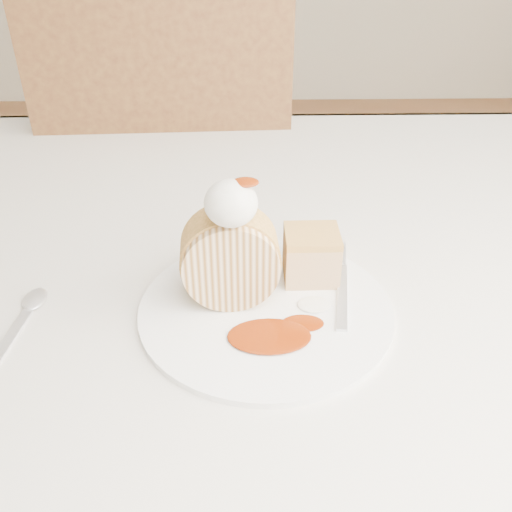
{
  "coord_description": "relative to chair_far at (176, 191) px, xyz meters",
  "views": [
    {
      "loc": [
        -0.03,
        -0.43,
        1.14
      ],
      "look_at": [
        -0.02,
        0.06,
        0.81
      ],
      "focal_mm": 40.0,
      "sensor_mm": 36.0,
      "label": 1
    }
  ],
  "objects": [
    {
      "name": "caramel_pool",
      "position": [
        0.18,
        -0.7,
        0.2
      ],
      "size": [
        0.08,
        0.06,
        0.0
      ],
      "primitive_type": null,
      "rotation": [
        0.0,
        0.0,
        0.01
      ],
      "color": "#722104",
      "rests_on": "plate"
    },
    {
      "name": "spoon",
      "position": [
        -0.08,
        -0.7,
        0.19
      ],
      "size": [
        0.04,
        0.15,
        0.0
      ],
      "primitive_type": "cube",
      "rotation": [
        0.0,
        0.0,
        -0.1
      ],
      "color": "silver",
      "rests_on": "table"
    },
    {
      "name": "plate",
      "position": [
        0.17,
        -0.65,
        0.19
      ],
      "size": [
        0.27,
        0.27,
        0.01
      ],
      "primitive_type": "cylinder",
      "rotation": [
        0.0,
        0.0,
        0.01
      ],
      "color": "white",
      "rests_on": "table"
    },
    {
      "name": "table",
      "position": [
        0.18,
        -0.5,
        0.1
      ],
      "size": [
        1.4,
        0.9,
        0.75
      ],
      "color": "beige",
      "rests_on": "ground"
    },
    {
      "name": "roulade_slice",
      "position": [
        0.14,
        -0.63,
        0.25
      ],
      "size": [
        0.1,
        0.06,
        0.1
      ],
      "primitive_type": "cylinder",
      "rotation": [
        1.57,
        0.0,
        0.06
      ],
      "color": "beige",
      "rests_on": "plate"
    },
    {
      "name": "whipped_cream",
      "position": [
        0.14,
        -0.65,
        0.32
      ],
      "size": [
        0.05,
        0.05,
        0.05
      ],
      "primitive_type": "ellipsoid",
      "color": "white",
      "rests_on": "roulade_slice"
    },
    {
      "name": "caramel_drizzle",
      "position": [
        0.15,
        -0.64,
        0.34
      ],
      "size": [
        0.03,
        0.02,
        0.01
      ],
      "primitive_type": "ellipsoid",
      "color": "#722104",
      "rests_on": "whipped_cream"
    },
    {
      "name": "fork",
      "position": [
        0.26,
        -0.64,
        0.2
      ],
      "size": [
        0.05,
        0.16,
        0.0
      ],
      "primitive_type": "cube",
      "rotation": [
        0.0,
        0.0,
        -0.15
      ],
      "color": "silver",
      "rests_on": "plate"
    },
    {
      "name": "chair_far",
      "position": [
        0.0,
        0.0,
        0.0
      ],
      "size": [
        0.48,
        0.48,
        0.98
      ],
      "rotation": [
        0.0,
        0.0,
        3.19
      ],
      "color": "brown",
      "rests_on": "ground"
    },
    {
      "name": "cake_chunk",
      "position": [
        0.23,
        -0.6,
        0.22
      ],
      "size": [
        0.06,
        0.06,
        0.05
      ],
      "primitive_type": "cube",
      "rotation": [
        0.0,
        0.0,
        0.01
      ],
      "color": "tan",
      "rests_on": "plate"
    }
  ]
}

